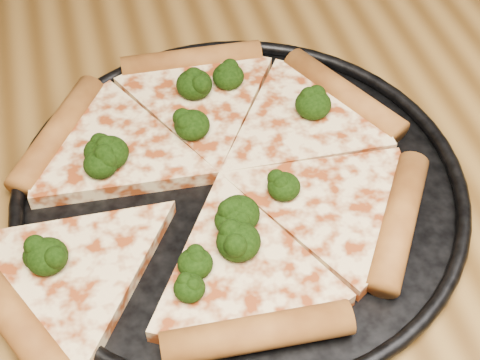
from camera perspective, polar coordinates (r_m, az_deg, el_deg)
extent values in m
cube|color=brown|center=(0.50, 7.61, -12.70)|extent=(1.20, 0.90, 0.04)
cylinder|color=black|center=(0.55, 0.00, -0.90)|extent=(0.33, 0.33, 0.01)
torus|color=black|center=(0.54, 0.00, -0.42)|extent=(0.34, 0.34, 0.01)
cylinder|color=#A66429|center=(0.61, 8.24, 6.76)|extent=(0.08, 0.12, 0.02)
cylinder|color=#A66429|center=(0.64, -3.86, 9.45)|extent=(0.12, 0.03, 0.02)
cylinder|color=#A66429|center=(0.59, -14.29, 3.61)|extent=(0.09, 0.12, 0.02)
cylinder|color=#A66429|center=(0.49, -17.95, -9.85)|extent=(0.08, 0.12, 0.02)
cylinder|color=#A66429|center=(0.46, 1.38, -12.06)|extent=(0.12, 0.03, 0.02)
cylinder|color=#A66429|center=(0.53, 12.51, -3.16)|extent=(0.09, 0.12, 0.02)
ellipsoid|color=black|center=(0.52, 3.50, -0.53)|extent=(0.02, 0.02, 0.02)
ellipsoid|color=black|center=(0.49, -0.12, -4.90)|extent=(0.03, 0.03, 0.02)
ellipsoid|color=black|center=(0.55, -10.35, 2.13)|extent=(0.03, 0.03, 0.02)
ellipsoid|color=black|center=(0.50, -15.08, -5.88)|extent=(0.03, 0.03, 0.02)
ellipsoid|color=black|center=(0.50, -0.10, -2.71)|extent=(0.03, 0.03, 0.02)
ellipsoid|color=black|center=(0.48, -3.57, -6.64)|extent=(0.02, 0.02, 0.02)
ellipsoid|color=black|center=(0.54, -11.02, 1.27)|extent=(0.03, 0.03, 0.02)
ellipsoid|color=black|center=(0.47, -4.04, -8.55)|extent=(0.02, 0.02, 0.02)
ellipsoid|color=black|center=(0.56, -3.83, 4.38)|extent=(0.03, 0.03, 0.02)
ellipsoid|color=black|center=(0.50, -15.71, -5.82)|extent=(0.02, 0.02, 0.02)
ellipsoid|color=black|center=(0.61, -0.94, 8.23)|extent=(0.03, 0.03, 0.02)
ellipsoid|color=black|center=(0.58, 5.83, 6.00)|extent=(0.03, 0.03, 0.02)
ellipsoid|color=black|center=(0.50, -0.57, -3.21)|extent=(0.03, 0.03, 0.02)
ellipsoid|color=black|center=(0.60, -3.65, 7.58)|extent=(0.03, 0.03, 0.02)
ellipsoid|color=black|center=(0.55, -11.02, 2.22)|extent=(0.03, 0.03, 0.02)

